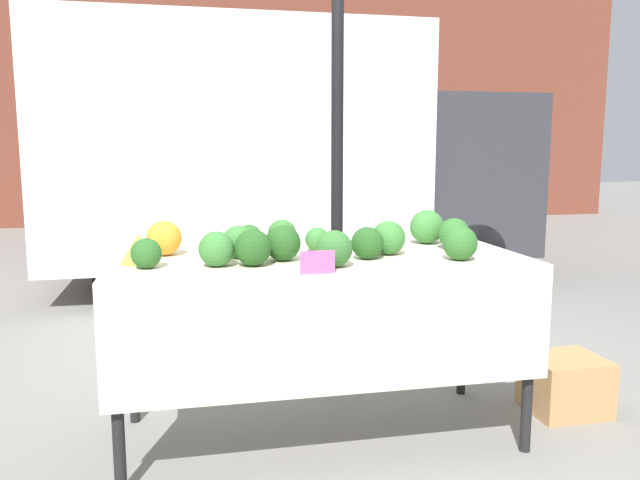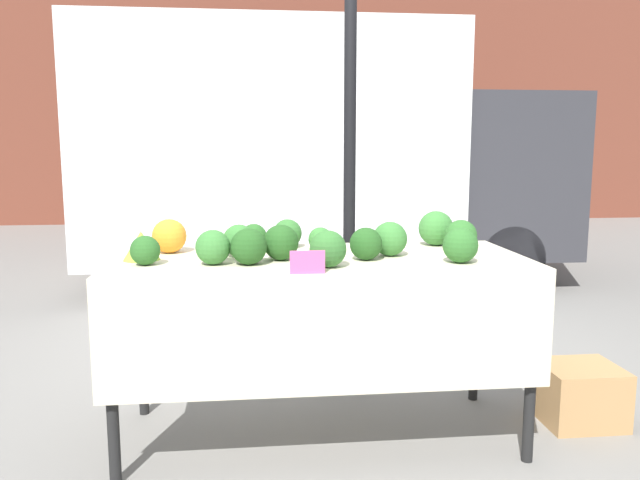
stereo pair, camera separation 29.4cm
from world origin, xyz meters
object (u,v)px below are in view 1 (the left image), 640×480
Objects in this scene: orange_cauliflower at (164,238)px; produce_crate at (565,384)px; price_sign at (318,262)px; parked_truck at (276,152)px.

orange_cauliflower reaches higher than produce_crate.
price_sign is 1.70m from produce_crate.
orange_cauliflower is 1.16× the size of price_sign.
orange_cauliflower is 0.86m from price_sign.
produce_crate is at bearing 15.86° from price_sign.
price_sign is at bearing -42.96° from orange_cauliflower.
parked_truck is at bearing 84.34° from price_sign.
orange_cauliflower is (-1.04, -3.59, -0.38)m from parked_truck.
produce_crate is (2.07, -0.17, -0.83)m from orange_cauliflower.
price_sign is 0.37× the size of produce_crate.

